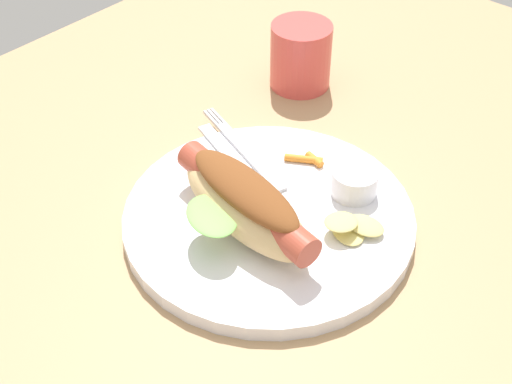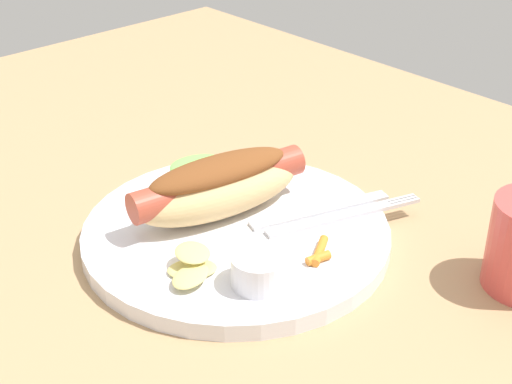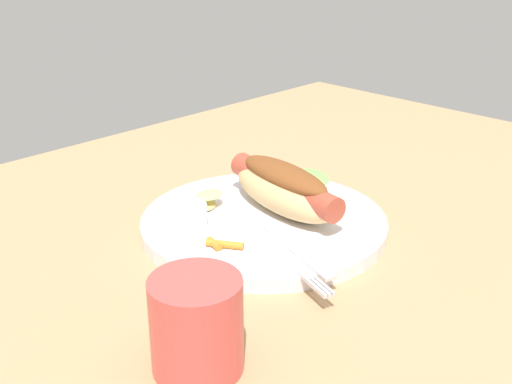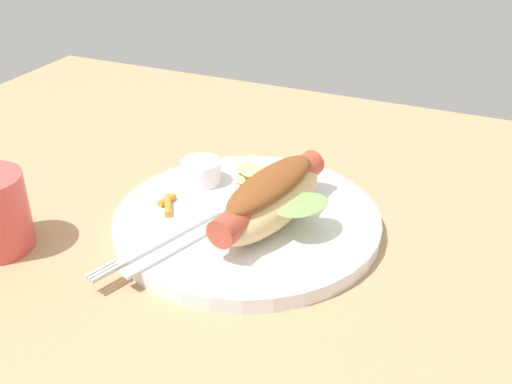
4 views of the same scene
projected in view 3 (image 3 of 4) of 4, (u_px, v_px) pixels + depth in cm
name	position (u px, v px, depth cm)	size (l,w,h in cm)	color
ground_plane	(290.00, 237.00, 75.22)	(120.00, 90.00, 1.80)	tan
plate	(264.00, 223.00, 74.75)	(28.29, 28.29, 1.60)	white
hot_dog	(284.00, 187.00, 74.87)	(11.26, 17.93, 5.72)	#DBB77A
sauce_ramekin	(186.00, 216.00, 71.62)	(4.61, 4.61, 2.69)	white
fork	(285.00, 256.00, 65.38)	(6.26, 15.65, 0.40)	silver
knife	(294.00, 247.00, 67.18)	(14.39, 1.40, 0.36)	silver
chips_pile	(201.00, 200.00, 77.03)	(5.42, 5.75, 1.80)	#DCCE75
carrot_garnish	(219.00, 243.00, 67.52)	(2.76, 3.82, 0.79)	orange
drinking_cup	(197.00, 325.00, 50.47)	(7.39, 7.39, 8.02)	#D84C47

